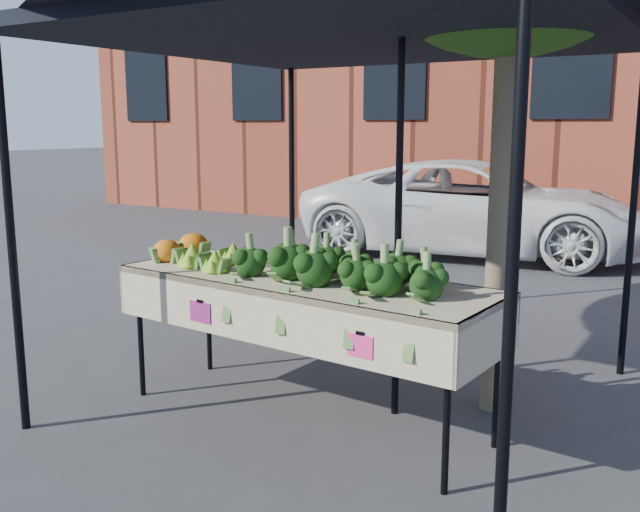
# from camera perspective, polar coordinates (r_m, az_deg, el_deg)

# --- Properties ---
(ground) EXTENTS (90.00, 90.00, 0.00)m
(ground) POSITION_cam_1_polar(r_m,az_deg,el_deg) (4.52, 1.51, -13.00)
(ground) COLOR #343437
(table) EXTENTS (2.45, 0.98, 0.90)m
(table) POSITION_cam_1_polar(r_m,az_deg,el_deg) (4.37, -1.39, -7.52)
(table) COLOR beige
(table) RESTS_ON ground
(canopy) EXTENTS (3.16, 3.16, 2.74)m
(canopy) POSITION_cam_1_polar(r_m,az_deg,el_deg) (4.52, 2.77, 5.01)
(canopy) COLOR black
(canopy) RESTS_ON ground
(broccoli_heap) EXTENTS (1.37, 0.57, 0.26)m
(broccoli_heap) POSITION_cam_1_polar(r_m,az_deg,el_deg) (4.11, 1.99, -0.30)
(broccoli_heap) COLOR black
(broccoli_heap) RESTS_ON table
(romanesco_cluster) EXTENTS (0.43, 0.47, 0.20)m
(romanesco_cluster) POSITION_cam_1_polar(r_m,az_deg,el_deg) (4.61, -8.47, 0.39)
(romanesco_cluster) COLOR #93BE31
(romanesco_cluster) RESTS_ON table
(cauliflower_pair) EXTENTS (0.23, 0.43, 0.18)m
(cauliflower_pair) POSITION_cam_1_polar(r_m,az_deg,el_deg) (4.91, -11.18, 0.81)
(cauliflower_pair) COLOR orange
(cauliflower_pair) RESTS_ON table
(vehicle) EXTENTS (1.64, 2.37, 4.77)m
(vehicle) POSITION_cam_1_polar(r_m,az_deg,el_deg) (10.16, 12.81, 13.52)
(vehicle) COLOR white
(vehicle) RESTS_ON ground
(street_tree) EXTENTS (1.95, 1.95, 3.85)m
(street_tree) POSITION_cam_1_polar(r_m,az_deg,el_deg) (4.45, 14.58, 11.74)
(street_tree) COLOR #1E4C14
(street_tree) RESTS_ON ground
(building_left) EXTENTS (12.00, 8.00, 9.00)m
(building_left) POSITION_cam_1_polar(r_m,az_deg,el_deg) (17.33, 7.52, 19.33)
(building_left) COLOR maroon
(building_left) RESTS_ON ground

